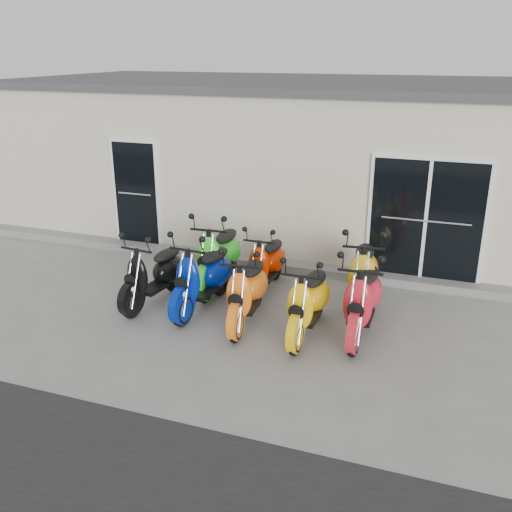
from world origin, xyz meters
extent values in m
plane|color=gray|center=(0.00, 0.00, 0.00)|extent=(80.00, 80.00, 0.00)
cube|color=beige|center=(0.00, 5.20, 1.60)|extent=(14.00, 6.00, 3.20)
cube|color=#3F3F42|center=(0.00, 5.20, 3.28)|extent=(14.20, 6.20, 0.16)
cube|color=gray|center=(0.00, 2.02, 0.07)|extent=(14.00, 0.40, 0.15)
cube|color=black|center=(-3.20, 2.17, 1.26)|extent=(1.07, 0.08, 2.22)
cube|color=black|center=(2.60, 2.17, 1.26)|extent=(2.02, 0.08, 2.22)
camera|label=1|loc=(3.03, -7.85, 4.04)|focal=40.00mm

